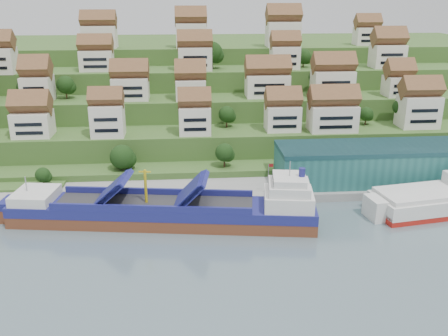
{
  "coord_description": "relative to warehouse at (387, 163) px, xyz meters",
  "views": [
    {
      "loc": [
        -2.78,
        -107.58,
        51.37
      ],
      "look_at": [
        7.0,
        14.0,
        8.0
      ],
      "focal_mm": 40.0,
      "sensor_mm": 36.0,
      "label": 1
    }
  ],
  "objects": [
    {
      "name": "hillside_village",
      "position": [
        -48.47,
        42.18,
        16.57
      ],
      "size": [
        155.07,
        62.37,
        29.35
      ],
      "color": "silver",
      "rests_on": "ground"
    },
    {
      "name": "cargo_ship",
      "position": [
        -58.63,
        -18.11,
        -4.16
      ],
      "size": [
        71.64,
        20.8,
        15.61
      ],
      "rotation": [
        0.0,
        0.0,
        -0.14
      ],
      "color": "brown",
      "rests_on": "ground"
    },
    {
      "name": "hillside_trees",
      "position": [
        -59.46,
        31.62,
        11.22
      ],
      "size": [
        141.76,
        61.98,
        30.87
      ],
      "color": "#193812",
      "rests_on": "ground"
    },
    {
      "name": "quay",
      "position": [
        -32.0,
        -2.0,
        -6.1
      ],
      "size": [
        180.0,
        14.0,
        2.2
      ],
      "primitive_type": "cube",
      "color": "gray",
      "rests_on": "ground"
    },
    {
      "name": "flagpole",
      "position": [
        -33.89,
        -7.0,
        -0.32
      ],
      "size": [
        1.28,
        0.16,
        8.0
      ],
      "color": "gray",
      "rests_on": "quay"
    },
    {
      "name": "hillside",
      "position": [
        -52.0,
        86.55,
        3.46
      ],
      "size": [
        260.0,
        128.0,
        31.0
      ],
      "color": "#2D4C1E",
      "rests_on": "ground"
    },
    {
      "name": "ground",
      "position": [
        -52.0,
        -17.0,
        -7.2
      ],
      "size": [
        300.0,
        300.0,
        0.0
      ],
      "primitive_type": "plane",
      "color": "slate",
      "rests_on": "ground"
    },
    {
      "name": "warehouse",
      "position": [
        0.0,
        0.0,
        0.0
      ],
      "size": [
        60.0,
        15.0,
        10.0
      ],
      "primitive_type": "cube",
      "color": "#23615D",
      "rests_on": "quay"
    },
    {
      "name": "second_ship",
      "position": [
        7.54,
        -16.21,
        -4.36
      ],
      "size": [
        33.95,
        17.22,
        9.4
      ],
      "rotation": [
        0.0,
        0.0,
        0.17
      ],
      "color": "#9C1811",
      "rests_on": "ground"
    }
  ]
}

